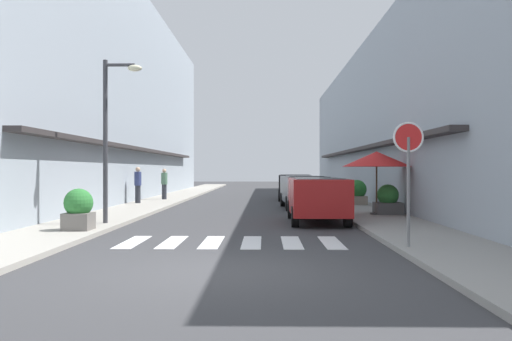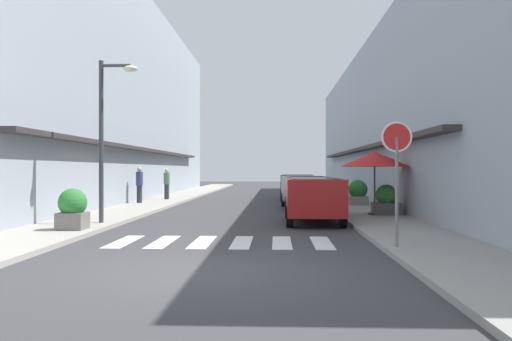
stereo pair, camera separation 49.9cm
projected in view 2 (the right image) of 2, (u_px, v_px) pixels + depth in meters
name	position (u px, v px, depth m)	size (l,w,h in m)	color
ground_plane	(251.00, 203.00, 26.61)	(97.72, 97.72, 0.00)	#38383A
sidewalk_left	(160.00, 202.00, 26.80)	(2.40, 62.18, 0.12)	#9E998E
sidewalk_right	(344.00, 202.00, 26.43)	(2.40, 62.18, 0.12)	gray
building_row_left	(98.00, 95.00, 28.15)	(5.50, 41.98, 11.69)	#939EA8
building_row_right	(410.00, 123.00, 27.50)	(5.50, 41.98, 8.44)	#939EA8
crosswalk	(222.00, 242.00, 12.32)	(5.20, 2.20, 0.01)	silver
parked_car_near	(313.00, 195.00, 16.87)	(1.83, 4.18, 1.47)	maroon
parked_car_mid	(303.00, 188.00, 22.94)	(1.96, 4.35, 1.47)	#4C5156
parked_car_far	(297.00, 184.00, 29.39)	(1.98, 4.35, 1.47)	black
round_street_sign	(397.00, 151.00, 10.79)	(0.65, 0.07, 2.63)	slate
street_lamp	(108.00, 123.00, 15.75)	(1.19, 0.28, 4.95)	#38383D
cafe_umbrella	(375.00, 159.00, 18.58)	(2.48, 2.48, 2.28)	#262626
planter_corner	(73.00, 209.00, 13.98)	(0.77, 0.77, 1.11)	slate
planter_midblock	(386.00, 201.00, 18.74)	(0.94, 0.94, 1.09)	#4C4C4C
planter_far	(358.00, 193.00, 23.81)	(0.88, 0.88, 1.15)	gray
pedestrian_walking_near	(139.00, 184.00, 25.18)	(0.34, 0.34, 1.75)	#282B33
pedestrian_walking_far	(167.00, 183.00, 28.32)	(0.34, 0.34, 1.68)	#282B33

